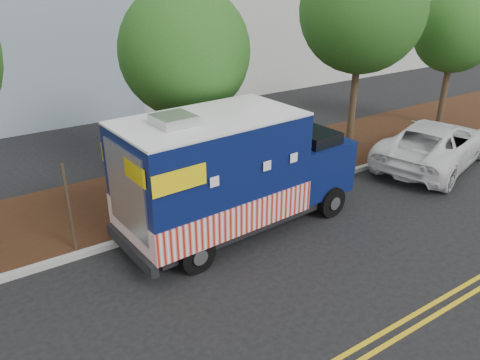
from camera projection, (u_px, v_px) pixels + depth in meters
ground at (255, 232)px, 12.44m from camera, size 120.00×120.00×0.00m
curb at (227, 209)px, 13.47m from camera, size 120.00×0.18×0.15m
mulch_strip at (192, 184)px, 15.07m from camera, size 120.00×4.00×0.15m
centerline_near at (387, 330)px, 9.06m from camera, size 120.00×0.10×0.01m
centerline_far at (398, 338)px, 8.87m from camera, size 120.00×0.10×0.01m
tree_b at (185, 52)px, 13.62m from camera, size 3.85×3.85×6.13m
tree_c at (362, 10)px, 16.35m from camera, size 4.43×4.43×7.32m
tree_d at (455, 32)px, 19.02m from camera, size 3.27×3.27×5.70m
sign_post at (70, 211)px, 11.01m from camera, size 0.06×0.06×2.40m
food_truck at (230, 176)px, 11.97m from camera, size 6.68×2.85×3.45m
white_car at (435, 144)px, 16.45m from camera, size 6.21×4.10×1.59m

